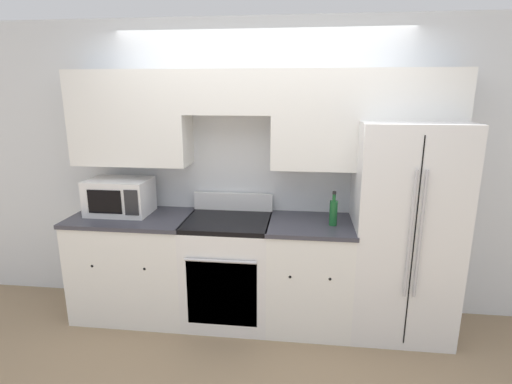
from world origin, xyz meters
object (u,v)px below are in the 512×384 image
Objects in this scene: oven_range at (229,269)px; microwave at (120,196)px; refrigerator at (402,230)px; bottle at (333,212)px.

microwave is (-0.98, 0.06, 0.62)m from oven_range.
refrigerator reaches higher than oven_range.
microwave is (-2.43, 0.01, 0.20)m from refrigerator.
refrigerator is 2.44m from microwave.
refrigerator reaches higher than bottle.
refrigerator is at bearing -0.25° from microwave.
microwave reaches higher than bottle.
bottle is (0.88, -0.04, 0.57)m from oven_range.
bottle is at bearing -2.41° from oven_range.
refrigerator is 6.25× the size of bottle.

